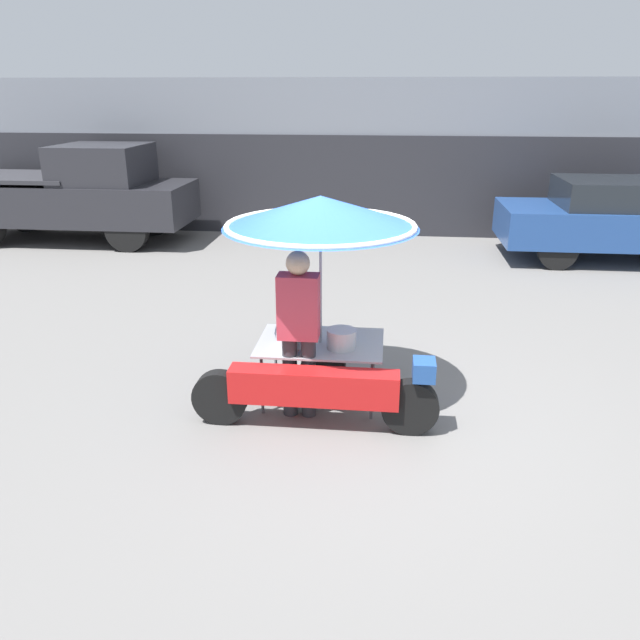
{
  "coord_description": "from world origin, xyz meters",
  "views": [
    {
      "loc": [
        0.24,
        -5.33,
        2.99
      ],
      "look_at": [
        -0.38,
        0.33,
        0.88
      ],
      "focal_mm": 35.0,
      "sensor_mm": 36.0,
      "label": 1
    }
  ],
  "objects_px": {
    "parked_car": "(630,219)",
    "pickup_truck": "(75,195)",
    "vendor_motorcycle_cart": "(320,247)",
    "vendor_person": "(299,326)"
  },
  "relations": [
    {
      "from": "parked_car",
      "to": "pickup_truck",
      "type": "bearing_deg",
      "value": 177.71
    },
    {
      "from": "parked_car",
      "to": "pickup_truck",
      "type": "distance_m",
      "value": 10.79
    },
    {
      "from": "vendor_motorcycle_cart",
      "to": "pickup_truck",
      "type": "relative_size",
      "value": 0.46
    },
    {
      "from": "vendor_person",
      "to": "pickup_truck",
      "type": "height_order",
      "value": "pickup_truck"
    },
    {
      "from": "parked_car",
      "to": "vendor_motorcycle_cart",
      "type": "bearing_deg",
      "value": -128.96
    },
    {
      "from": "vendor_person",
      "to": "parked_car",
      "type": "distance_m",
      "value": 8.27
    },
    {
      "from": "vendor_motorcycle_cart",
      "to": "vendor_person",
      "type": "bearing_deg",
      "value": -121.68
    },
    {
      "from": "vendor_motorcycle_cart",
      "to": "pickup_truck",
      "type": "height_order",
      "value": "vendor_motorcycle_cart"
    },
    {
      "from": "pickup_truck",
      "to": "vendor_person",
      "type": "bearing_deg",
      "value": -50.86
    },
    {
      "from": "vendor_motorcycle_cart",
      "to": "vendor_person",
      "type": "xyz_separation_m",
      "value": [
        -0.17,
        -0.28,
        -0.69
      ]
    }
  ]
}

